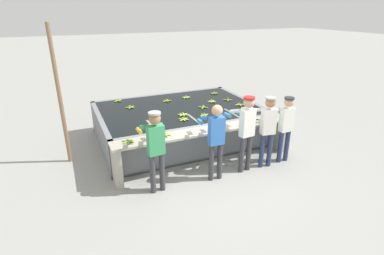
% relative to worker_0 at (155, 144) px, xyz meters
% --- Properties ---
extents(ground_plane, '(80.00, 80.00, 0.00)m').
position_rel_worker_0_xyz_m(ground_plane, '(1.39, 0.30, -1.03)').
color(ground_plane, '#999993').
rests_on(ground_plane, ground).
extents(wash_tank, '(4.36, 3.09, 0.91)m').
position_rel_worker_0_xyz_m(wash_tank, '(1.39, 2.28, -0.58)').
color(wash_tank, gray).
rests_on(wash_tank, ground).
extents(work_ledge, '(4.36, 0.45, 0.91)m').
position_rel_worker_0_xyz_m(work_ledge, '(1.39, 0.52, -0.39)').
color(work_ledge, '#A8A393').
rests_on(work_ledge, ground).
extents(worker_0, '(0.43, 0.73, 1.69)m').
position_rel_worker_0_xyz_m(worker_0, '(0.00, 0.00, 0.00)').
color(worker_0, '#38383D').
rests_on(worker_0, ground).
extents(worker_1, '(0.43, 0.72, 1.68)m').
position_rel_worker_0_xyz_m(worker_1, '(1.28, -0.06, -0.02)').
color(worker_1, '#38383D').
rests_on(worker_1, ground).
extents(worker_2, '(0.46, 0.74, 1.75)m').
position_rel_worker_0_xyz_m(worker_2, '(2.05, -0.02, 0.04)').
color(worker_2, '#38383D').
rests_on(worker_2, ground).
extents(worker_3, '(0.47, 0.74, 1.68)m').
position_rel_worker_0_xyz_m(worker_3, '(2.61, -0.03, -0.01)').
color(worker_3, navy).
rests_on(worker_3, ground).
extents(worker_4, '(0.40, 0.71, 1.60)m').
position_rel_worker_0_xyz_m(worker_4, '(3.15, 0.01, -0.06)').
color(worker_4, navy).
rests_on(worker_4, ground).
extents(banana_bunch_floating_0, '(0.28, 0.28, 0.08)m').
position_rel_worker_0_xyz_m(banana_bunch_floating_0, '(2.45, 2.38, -0.10)').
color(banana_bunch_floating_0, '#9EC642').
rests_on(banana_bunch_floating_0, wash_tank).
extents(banana_bunch_floating_1, '(0.28, 0.27, 0.08)m').
position_rel_worker_0_xyz_m(banana_bunch_floating_1, '(3.11, 1.23, -0.10)').
color(banana_bunch_floating_1, '#75A333').
rests_on(banana_bunch_floating_1, wash_tank).
extents(banana_bunch_floating_2, '(0.28, 0.28, 0.08)m').
position_rel_worker_0_xyz_m(banana_bunch_floating_2, '(1.72, 1.38, -0.10)').
color(banana_bunch_floating_2, '#9EC642').
rests_on(banana_bunch_floating_2, wash_tank).
extents(banana_bunch_floating_3, '(0.28, 0.28, 0.08)m').
position_rel_worker_0_xyz_m(banana_bunch_floating_3, '(1.94, 3.07, -0.10)').
color(banana_bunch_floating_3, '#9EC642').
rests_on(banana_bunch_floating_3, wash_tank).
extents(banana_bunch_floating_4, '(0.27, 0.27, 0.08)m').
position_rel_worker_0_xyz_m(banana_bunch_floating_4, '(0.15, 2.80, -0.10)').
color(banana_bunch_floating_4, '#8CB738').
rests_on(banana_bunch_floating_4, wash_tank).
extents(banana_bunch_floating_5, '(0.28, 0.28, 0.08)m').
position_rel_worker_0_xyz_m(banana_bunch_floating_5, '(1.24, 1.65, -0.10)').
color(banana_bunch_floating_5, '#9EC642').
rests_on(banana_bunch_floating_5, wash_tank).
extents(banana_bunch_floating_6, '(0.28, 0.28, 0.08)m').
position_rel_worker_0_xyz_m(banana_bunch_floating_6, '(3.02, 1.78, -0.10)').
color(banana_bunch_floating_6, '#9EC642').
rests_on(banana_bunch_floating_6, wash_tank).
extents(banana_bunch_floating_7, '(0.26, 0.26, 0.08)m').
position_rel_worker_0_xyz_m(banana_bunch_floating_7, '(2.96, 2.32, -0.10)').
color(banana_bunch_floating_7, '#93BC3D').
rests_on(banana_bunch_floating_7, wash_tank).
extents(banana_bunch_floating_8, '(0.28, 0.27, 0.08)m').
position_rel_worker_0_xyz_m(banana_bunch_floating_8, '(0.30, 1.23, -0.10)').
color(banana_bunch_floating_8, '#8CB738').
rests_on(banana_bunch_floating_8, wash_tank).
extents(banana_bunch_floating_9, '(0.26, 0.26, 0.08)m').
position_rel_worker_0_xyz_m(banana_bunch_floating_9, '(-0.03, 3.56, -0.10)').
color(banana_bunch_floating_9, '#7FAD33').
rests_on(banana_bunch_floating_9, wash_tank).
extents(banana_bunch_floating_10, '(0.28, 0.28, 0.08)m').
position_rel_worker_0_xyz_m(banana_bunch_floating_10, '(2.94, 3.14, -0.10)').
color(banana_bunch_floating_10, '#75A333').
rests_on(banana_bunch_floating_10, wash_tank).
extents(banana_bunch_floating_11, '(0.28, 0.26, 0.08)m').
position_rel_worker_0_xyz_m(banana_bunch_floating_11, '(1.28, 2.97, -0.10)').
color(banana_bunch_floating_11, '#7FAD33').
rests_on(banana_bunch_floating_11, wash_tank).
extents(banana_bunch_floating_12, '(0.27, 0.28, 0.08)m').
position_rel_worker_0_xyz_m(banana_bunch_floating_12, '(1.13, 1.31, -0.10)').
color(banana_bunch_floating_12, '#9EC642').
rests_on(banana_bunch_floating_12, wash_tank).
extents(banana_bunch_floating_13, '(0.24, 0.24, 0.08)m').
position_rel_worker_0_xyz_m(banana_bunch_floating_13, '(1.98, 1.99, -0.10)').
color(banana_bunch_floating_13, '#93BC3D').
rests_on(banana_bunch_floating_13, wash_tank).
extents(banana_bunch_ledge_0, '(0.28, 0.28, 0.08)m').
position_rel_worker_0_xyz_m(banana_bunch_ledge_0, '(0.40, 0.58, -0.10)').
color(banana_bunch_ledge_0, '#93BC3D').
rests_on(banana_bunch_ledge_0, work_ledge).
extents(banana_bunch_ledge_1, '(0.27, 0.28, 0.08)m').
position_rel_worker_0_xyz_m(banana_bunch_ledge_1, '(-0.41, 0.56, -0.10)').
color(banana_bunch_ledge_1, '#7FAD33').
rests_on(banana_bunch_ledge_1, work_ledge).
extents(knife_0, '(0.19, 0.32, 0.02)m').
position_rel_worker_0_xyz_m(knife_0, '(2.79, 0.54, -0.11)').
color(knife_0, silver).
rests_on(knife_0, work_ledge).
extents(support_post_left, '(0.09, 0.09, 3.20)m').
position_rel_worker_0_xyz_m(support_post_left, '(-1.56, 2.05, 0.57)').
color(support_post_left, '#846647').
rests_on(support_post_left, ground).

